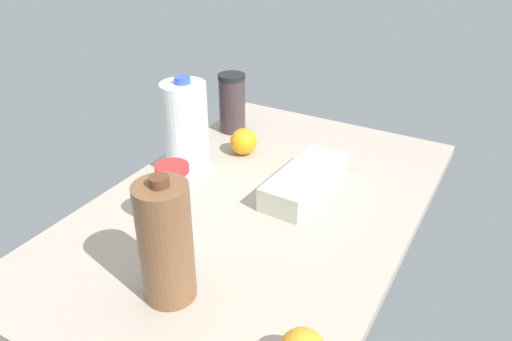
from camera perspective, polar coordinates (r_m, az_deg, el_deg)
name	(u,v)px	position (r cm, az deg, el deg)	size (l,w,h in cm)	color
countertop	(256,210)	(128.39, 0.00, -4.48)	(120.00, 76.00, 3.00)	#A69889
milk_jug	(186,128)	(138.98, -8.03, 4.84)	(12.41, 12.41, 27.65)	white
shaker_bottle	(232,103)	(164.12, -2.74, 7.72)	(8.79, 8.79, 19.32)	#3D2E31
chocolate_milk_jug	(166,243)	(95.42, -10.27, -8.12)	(10.30, 10.30, 26.76)	brown
egg_carton	(305,181)	(131.87, 5.59, -1.21)	(29.46, 11.47, 6.50)	beige
tumbler_cup	(175,200)	(114.25, -9.25, -3.34)	(7.54, 7.54, 17.86)	beige
orange_beside_bowl	(243,142)	(150.49, -1.44, 3.32)	(8.09, 8.09, 8.09)	orange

